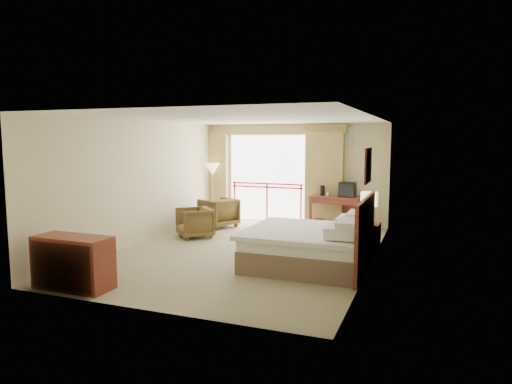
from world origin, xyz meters
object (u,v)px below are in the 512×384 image
at_px(tv, 347,190).
at_px(side_table, 198,216).
at_px(bed, 311,246).
at_px(dresser, 73,263).
at_px(armchair_far, 219,227).
at_px(nightstand, 368,239).
at_px(armchair_near, 195,237).
at_px(floor_lamp, 212,171).
at_px(table_lamp, 369,200).
at_px(desk, 336,203).
at_px(wastebasket, 319,225).

distance_m(tv, side_table, 3.83).
bearing_deg(tv, bed, -100.16).
bearing_deg(side_table, dresser, -86.75).
xyz_separation_m(bed, armchair_far, (-3.18, 2.75, -0.38)).
bearing_deg(side_table, nightstand, -10.95).
bearing_deg(armchair_near, floor_lamp, 151.04).
relative_size(armchair_far, armchair_near, 1.10).
bearing_deg(tv, armchair_far, -173.83).
bearing_deg(side_table, table_lamp, -10.29).
bearing_deg(floor_lamp, bed, -43.94).
bearing_deg(armchair_far, table_lamp, 95.65).
distance_m(bed, desk, 3.75).
distance_m(wastebasket, armchair_far, 2.63).
xyz_separation_m(table_lamp, wastebasket, (-1.44, 1.87, -0.95)).
bearing_deg(bed, wastebasket, 100.60).
height_order(table_lamp, armchair_far, table_lamp).
relative_size(nightstand, table_lamp, 1.09).
height_order(desk, side_table, desk).
bearing_deg(armchair_far, dresser, 27.15).
height_order(wastebasket, armchair_near, armchair_near).
distance_m(side_table, floor_lamp, 1.98).
relative_size(desk, side_table, 2.15).
relative_size(table_lamp, desk, 0.46).
xyz_separation_m(desk, dresser, (-2.83, -6.26, -0.24)).
bearing_deg(nightstand, side_table, 168.98).
bearing_deg(table_lamp, dresser, -136.74).
distance_m(desk, wastebasket, 0.86).
bearing_deg(desk, wastebasket, -118.35).
distance_m(tv, armchair_far, 3.47).
bearing_deg(desk, side_table, -154.64).
bearing_deg(desk, table_lamp, -69.68).
distance_m(bed, nightstand, 1.45).
relative_size(table_lamp, dresser, 0.48).
relative_size(desk, dresser, 1.04).
xyz_separation_m(tv, dresser, (-3.13, -6.20, -0.61)).
bearing_deg(dresser, side_table, 97.40).
height_order(nightstand, dresser, dresser).
bearing_deg(dresser, armchair_near, 94.56).
height_order(tv, floor_lamp, floor_lamp).
relative_size(bed, floor_lamp, 1.32).
bearing_deg(wastebasket, table_lamp, -52.38).
height_order(bed, armchair_near, bed).
bearing_deg(floor_lamp, side_table, -75.86).
xyz_separation_m(nightstand, side_table, (-4.23, 0.82, 0.08)).
relative_size(nightstand, wastebasket, 2.03).
distance_m(armchair_far, armchair_near, 1.35).
xyz_separation_m(bed, armchair_near, (-3.14, 1.40, -0.38)).
distance_m(desk, armchair_near, 3.74).
height_order(desk, armchair_far, desk).
bearing_deg(armchair_far, side_table, 12.32).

